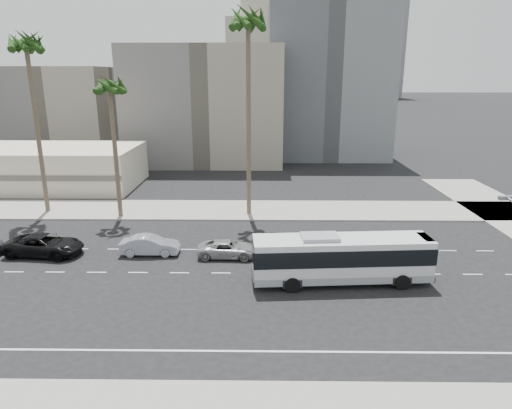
{
  "coord_description": "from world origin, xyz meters",
  "views": [
    {
      "loc": [
        -3.11,
        -29.67,
        13.7
      ],
      "look_at": [
        -3.54,
        4.0,
        3.99
      ],
      "focal_mm": 31.61,
      "sensor_mm": 36.0,
      "label": 1
    }
  ],
  "objects_px": {
    "car_c": "(44,245)",
    "palm_near": "(248,27)",
    "palm_far": "(26,48)",
    "city_bus": "(342,258)",
    "car_a": "(228,249)",
    "palm_mid": "(110,89)",
    "car_b": "(150,245)"
  },
  "relations": [
    {
      "from": "car_b",
      "to": "palm_far",
      "type": "xyz_separation_m",
      "value": [
        -13.35,
        11.28,
        15.37
      ]
    },
    {
      "from": "palm_far",
      "to": "car_a",
      "type": "bearing_deg",
      "value": -30.9
    },
    {
      "from": "car_c",
      "to": "palm_near",
      "type": "bearing_deg",
      "value": -50.01
    },
    {
      "from": "city_bus",
      "to": "palm_near",
      "type": "height_order",
      "value": "palm_near"
    },
    {
      "from": "car_b",
      "to": "palm_mid",
      "type": "xyz_separation_m",
      "value": [
        -5.26,
        9.63,
        11.68
      ]
    },
    {
      "from": "city_bus",
      "to": "car_c",
      "type": "relative_size",
      "value": 2.03
    },
    {
      "from": "car_c",
      "to": "palm_near",
      "type": "height_order",
      "value": "palm_near"
    },
    {
      "from": "city_bus",
      "to": "palm_far",
      "type": "xyz_separation_m",
      "value": [
        -27.61,
        16.09,
        14.32
      ]
    },
    {
      "from": "city_bus",
      "to": "palm_far",
      "type": "distance_m",
      "value": 35.02
    },
    {
      "from": "city_bus",
      "to": "palm_near",
      "type": "bearing_deg",
      "value": 109.34
    },
    {
      "from": "car_b",
      "to": "palm_near",
      "type": "xyz_separation_m",
      "value": [
        7.55,
        10.73,
        17.17
      ]
    },
    {
      "from": "palm_near",
      "to": "palm_far",
      "type": "bearing_deg",
      "value": 178.49
    },
    {
      "from": "city_bus",
      "to": "palm_mid",
      "type": "bearing_deg",
      "value": 139.46
    },
    {
      "from": "car_c",
      "to": "palm_near",
      "type": "relative_size",
      "value": 0.3
    },
    {
      "from": "car_b",
      "to": "palm_far",
      "type": "relative_size",
      "value": 0.26
    },
    {
      "from": "city_bus",
      "to": "car_b",
      "type": "xyz_separation_m",
      "value": [
        -14.26,
        4.82,
        -1.05
      ]
    },
    {
      "from": "city_bus",
      "to": "car_b",
      "type": "bearing_deg",
      "value": 157.31
    },
    {
      "from": "car_b",
      "to": "palm_far",
      "type": "distance_m",
      "value": 23.27
    },
    {
      "from": "city_bus",
      "to": "car_a",
      "type": "height_order",
      "value": "city_bus"
    },
    {
      "from": "car_c",
      "to": "palm_far",
      "type": "bearing_deg",
      "value": 29.06
    },
    {
      "from": "city_bus",
      "to": "palm_mid",
      "type": "xyz_separation_m",
      "value": [
        -19.52,
        14.45,
        10.63
      ]
    },
    {
      "from": "car_a",
      "to": "palm_far",
      "type": "xyz_separation_m",
      "value": [
        -19.56,
        11.7,
        15.48
      ]
    },
    {
      "from": "car_c",
      "to": "city_bus",
      "type": "bearing_deg",
      "value": -96.23
    },
    {
      "from": "car_a",
      "to": "palm_near",
      "type": "height_order",
      "value": "palm_near"
    },
    {
      "from": "car_b",
      "to": "palm_far",
      "type": "height_order",
      "value": "palm_far"
    },
    {
      "from": "city_bus",
      "to": "palm_mid",
      "type": "height_order",
      "value": "palm_mid"
    },
    {
      "from": "car_a",
      "to": "car_b",
      "type": "relative_size",
      "value": 1.01
    },
    {
      "from": "palm_far",
      "to": "city_bus",
      "type": "bearing_deg",
      "value": -30.24
    },
    {
      "from": "car_a",
      "to": "car_c",
      "type": "relative_size",
      "value": 0.78
    },
    {
      "from": "car_b",
      "to": "palm_near",
      "type": "bearing_deg",
      "value": -36.25
    },
    {
      "from": "car_c",
      "to": "palm_near",
      "type": "xyz_separation_m",
      "value": [
        15.82,
        10.96,
        17.1
      ]
    },
    {
      "from": "car_b",
      "to": "car_c",
      "type": "xyz_separation_m",
      "value": [
        -8.27,
        -0.24,
        0.07
      ]
    }
  ]
}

